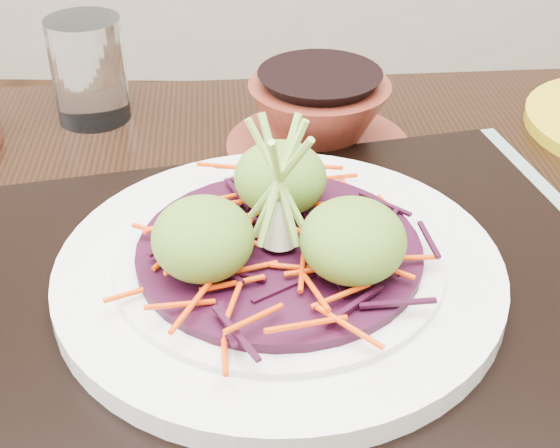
{
  "coord_description": "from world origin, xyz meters",
  "views": [
    {
      "loc": [
        -0.03,
        -0.31,
        1.03
      ],
      "look_at": [
        -0.03,
        0.1,
        0.74
      ],
      "focal_mm": 50.0,
      "sensor_mm": 36.0,
      "label": 1
    }
  ],
  "objects_px": {
    "dining_table": "(255,390)",
    "white_plate": "(279,269)",
    "water_glass": "(89,70)",
    "terracotta_bowl_set": "(318,124)",
    "serving_tray": "(279,292)"
  },
  "relations": [
    {
      "from": "serving_tray",
      "to": "terracotta_bowl_set",
      "type": "distance_m",
      "value": 0.21
    },
    {
      "from": "serving_tray",
      "to": "white_plate",
      "type": "bearing_deg",
      "value": -118.97
    },
    {
      "from": "white_plate",
      "to": "dining_table",
      "type": "bearing_deg",
      "value": 147.0
    },
    {
      "from": "dining_table",
      "to": "serving_tray",
      "type": "distance_m",
      "value": 0.11
    },
    {
      "from": "serving_tray",
      "to": "dining_table",
      "type": "bearing_deg",
      "value": 132.06
    },
    {
      "from": "white_plate",
      "to": "terracotta_bowl_set",
      "type": "relative_size",
      "value": 1.29
    },
    {
      "from": "dining_table",
      "to": "white_plate",
      "type": "xyz_separation_m",
      "value": [
        0.02,
        -0.01,
        0.12
      ]
    },
    {
      "from": "dining_table",
      "to": "white_plate",
      "type": "bearing_deg",
      "value": -38.84
    },
    {
      "from": "dining_table",
      "to": "terracotta_bowl_set",
      "type": "distance_m",
      "value": 0.24
    },
    {
      "from": "dining_table",
      "to": "terracotta_bowl_set",
      "type": "height_order",
      "value": "terracotta_bowl_set"
    },
    {
      "from": "white_plate",
      "to": "water_glass",
      "type": "height_order",
      "value": "water_glass"
    },
    {
      "from": "white_plate",
      "to": "water_glass",
      "type": "xyz_separation_m",
      "value": [
        -0.19,
        0.28,
        0.02
      ]
    },
    {
      "from": "serving_tray",
      "to": "water_glass",
      "type": "height_order",
      "value": "water_glass"
    },
    {
      "from": "dining_table",
      "to": "white_plate",
      "type": "relative_size",
      "value": 4.04
    },
    {
      "from": "serving_tray",
      "to": "water_glass",
      "type": "relative_size",
      "value": 4.49
    }
  ]
}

